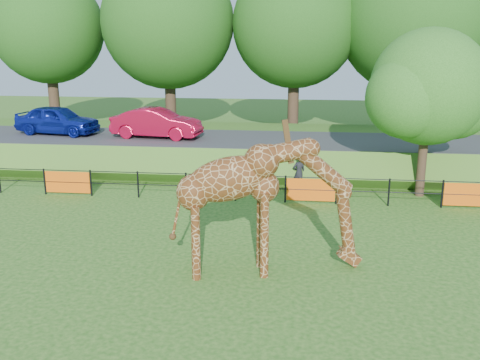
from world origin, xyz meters
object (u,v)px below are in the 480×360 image
Objects in this scene: visitor at (299,173)px; tree_east at (431,92)px; giraffe at (269,207)px; car_red at (157,123)px; car_blue at (57,120)px.

tree_east is (5.08, -0.20, 3.51)m from visitor.
tree_east reaches higher than visitor.
giraffe is at bearing 60.94° from visitor.
giraffe reaches higher than car_red.
visitor is (12.70, -4.39, -1.40)m from car_blue.
tree_east reaches higher than giraffe.
car_red reaches higher than visitor.
car_blue reaches higher than car_red.
car_red is (-6.46, 12.35, 0.27)m from giraffe.
visitor is at bearing -111.54° from car_red.
car_blue is 5.48m from car_red.
car_red is at bearing -85.11° from car_blue.
giraffe is 1.20× the size of car_blue.
visitor is 6.18m from tree_east.
car_red is 0.67× the size of tree_east.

